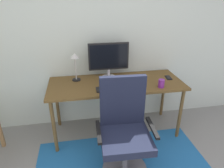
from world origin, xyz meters
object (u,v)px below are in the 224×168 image
(coffee_cup, at_px, (161,83))
(office_chair, at_px, (124,134))
(desk, at_px, (116,87))
(monitor, at_px, (109,58))
(cell_phone, at_px, (168,78))
(desk_lamp, at_px, (75,61))
(keyboard, at_px, (114,89))
(computer_mouse, at_px, (140,85))

(coffee_cup, height_order, office_chair, office_chair)
(desk, height_order, coffee_cup, coffee_cup)
(monitor, distance_m, coffee_cup, 0.76)
(desk, bearing_deg, office_chair, -93.59)
(coffee_cup, distance_m, cell_phone, 0.34)
(desk_lamp, bearing_deg, coffee_cup, -21.46)
(desk, distance_m, cell_phone, 0.74)
(keyboard, relative_size, coffee_cup, 4.23)
(desk, distance_m, computer_mouse, 0.33)
(office_chair, bearing_deg, desk, 89.13)
(keyboard, distance_m, cell_phone, 0.83)
(desk_lamp, bearing_deg, desk, -18.49)
(desk, bearing_deg, keyboard, -109.03)
(monitor, xyz_separation_m, desk_lamp, (-0.44, -0.03, -0.02))
(keyboard, height_order, computer_mouse, computer_mouse)
(coffee_cup, bearing_deg, keyboard, 175.50)
(cell_phone, bearing_deg, coffee_cup, -123.20)
(computer_mouse, distance_m, coffee_cup, 0.25)
(monitor, relative_size, coffee_cup, 5.28)
(desk, bearing_deg, monitor, 108.17)
(coffee_cup, xyz_separation_m, office_chair, (-0.56, -0.44, -0.36))
(computer_mouse, height_order, coffee_cup, coffee_cup)
(keyboard, height_order, coffee_cup, coffee_cup)
(office_chair, bearing_deg, coffee_cup, 40.61)
(monitor, xyz_separation_m, computer_mouse, (0.34, -0.37, -0.26))
(computer_mouse, distance_m, cell_phone, 0.50)
(desk, height_order, office_chair, office_chair)
(cell_phone, relative_size, office_chair, 0.13)
(monitor, height_order, cell_phone, monitor)
(coffee_cup, relative_size, office_chair, 0.10)
(monitor, xyz_separation_m, coffee_cup, (0.58, -0.43, -0.23))
(computer_mouse, bearing_deg, desk_lamp, 156.62)
(computer_mouse, bearing_deg, office_chair, -122.33)
(coffee_cup, distance_m, office_chair, 0.79)
(monitor, distance_m, office_chair, 1.05)
(keyboard, bearing_deg, cell_phone, 14.91)
(monitor, height_order, coffee_cup, monitor)
(computer_mouse, bearing_deg, keyboard, -176.78)
(keyboard, bearing_deg, coffee_cup, -4.50)
(monitor, bearing_deg, keyboard, -89.90)
(monitor, height_order, desk_lamp, monitor)
(keyboard, xyz_separation_m, office_chair, (0.02, -0.48, -0.31))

